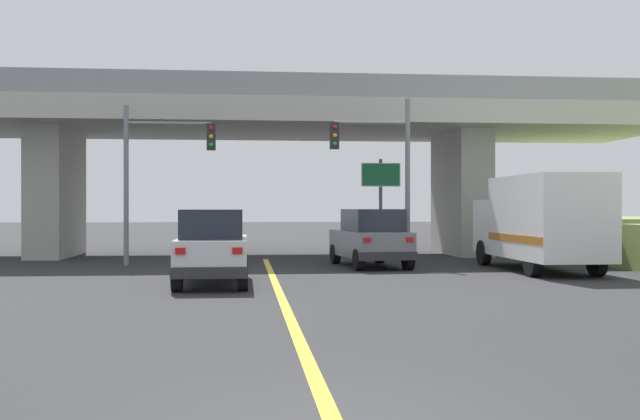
# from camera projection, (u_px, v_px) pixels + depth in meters

# --- Properties ---
(ground) EXTENTS (160.00, 160.00, 0.00)m
(ground) POSITION_uv_depth(u_px,v_px,m) (264.00, 255.00, 33.46)
(ground) COLOR #2B2B2D
(overpass_bridge) EXTENTS (34.78, 8.72, 7.24)m
(overpass_bridge) POSITION_uv_depth(u_px,v_px,m) (264.00, 135.00, 33.44)
(overpass_bridge) COLOR #B7B5AD
(overpass_bridge) RESTS_ON ground
(lane_divider_stripe) EXTENTS (0.20, 23.57, 0.01)m
(lane_divider_stripe) POSITION_uv_depth(u_px,v_px,m) (278.00, 291.00, 19.12)
(lane_divider_stripe) COLOR yellow
(lane_divider_stripe) RESTS_ON ground
(suv_lead) EXTENTS (1.87, 4.68, 2.02)m
(suv_lead) POSITION_uv_depth(u_px,v_px,m) (213.00, 247.00, 20.61)
(suv_lead) COLOR silver
(suv_lead) RESTS_ON ground
(suv_crossing) EXTENTS (2.43, 4.64, 2.02)m
(suv_crossing) POSITION_uv_depth(u_px,v_px,m) (371.00, 238.00, 26.86)
(suv_crossing) COLOR slate
(suv_crossing) RESTS_ON ground
(box_truck) EXTENTS (2.33, 6.93, 3.08)m
(box_truck) POSITION_uv_depth(u_px,v_px,m) (540.00, 221.00, 24.98)
(box_truck) COLOR silver
(box_truck) RESTS_ON ground
(traffic_signal_nearside) EXTENTS (2.92, 0.36, 6.02)m
(traffic_signal_nearside) POSITION_uv_depth(u_px,v_px,m) (383.00, 162.00, 27.78)
(traffic_signal_nearside) COLOR slate
(traffic_signal_nearside) RESTS_ON ground
(traffic_signal_farside) EXTENTS (3.27, 0.36, 5.74)m
(traffic_signal_farside) POSITION_uv_depth(u_px,v_px,m) (156.00, 163.00, 27.62)
(traffic_signal_farside) COLOR slate
(traffic_signal_farside) RESTS_ON ground
(highway_sign) EXTENTS (1.65, 0.17, 4.11)m
(highway_sign) POSITION_uv_depth(u_px,v_px,m) (381.00, 185.00, 32.16)
(highway_sign) COLOR #56595E
(highway_sign) RESTS_ON ground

